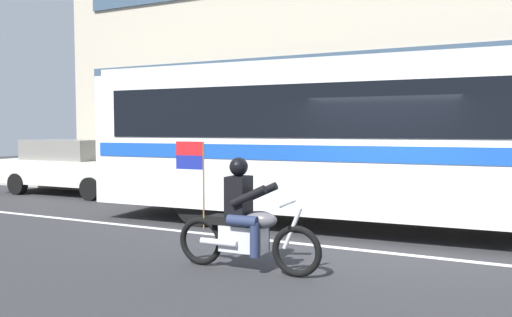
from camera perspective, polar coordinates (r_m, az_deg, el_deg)
ground_plane at (r=8.67m, az=14.37°, el=-9.65°), size 60.00×60.00×0.00m
sidewalk_curb at (r=13.63m, az=18.41°, el=-4.65°), size 28.00×3.80×0.15m
lane_center_stripe at (r=8.10m, az=13.56°, el=-10.55°), size 26.60×0.14×0.01m
office_building_facade at (r=16.13m, az=19.76°, el=15.28°), size 28.00×0.89×10.62m
transit_bus at (r=9.58m, az=17.99°, el=2.88°), size 12.92×3.10×3.22m
motorcycle_with_rider at (r=6.72m, az=-1.31°, el=-7.55°), size 2.20×0.64×1.78m
parked_sedan_curbside at (r=15.69m, az=-20.73°, el=-0.81°), size 4.70×1.91×1.64m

